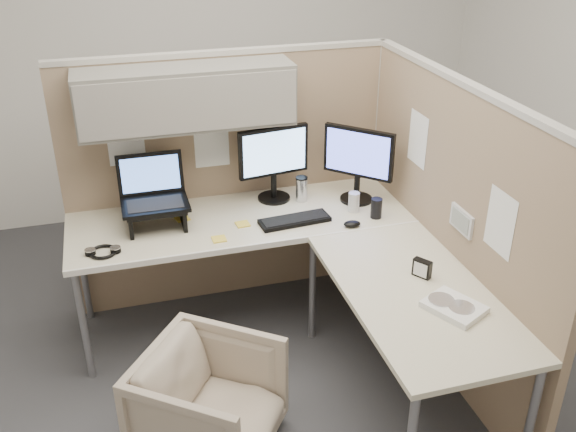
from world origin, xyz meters
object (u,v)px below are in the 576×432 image
object	(u,v)px
desk	(299,252)
keyboard	(295,220)
monitor_left	(274,158)
office_chair	(209,399)

from	to	relation	value
desk	keyboard	size ratio (longest dim) A/B	4.86
desk	monitor_left	distance (m)	0.68
desk	monitor_left	world-z (taller)	monitor_left
office_chair	keyboard	xyz separation A→B (m)	(0.67, 0.83, 0.44)
desk	office_chair	size ratio (longest dim) A/B	3.28
monitor_left	keyboard	world-z (taller)	monitor_left
desk	monitor_left	size ratio (longest dim) A/B	4.29
desk	keyboard	world-z (taller)	keyboard
monitor_left	keyboard	distance (m)	0.43
desk	office_chair	world-z (taller)	desk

